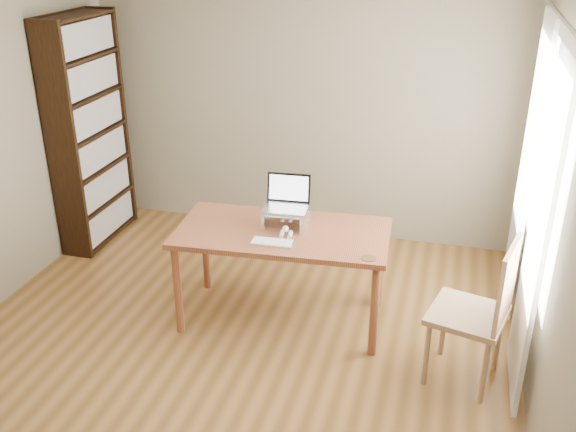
# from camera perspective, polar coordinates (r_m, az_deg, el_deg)

# --- Properties ---
(room) EXTENTS (4.04, 4.54, 2.64)m
(room) POSITION_cam_1_polar(r_m,az_deg,el_deg) (3.95, -6.09, 2.36)
(room) COLOR brown
(room) RESTS_ON ground
(bookshelf) EXTENTS (0.30, 0.90, 2.10)m
(bookshelf) POSITION_cam_1_polar(r_m,az_deg,el_deg) (6.15, -17.26, 7.11)
(bookshelf) COLOR black
(bookshelf) RESTS_ON ground
(curtains) EXTENTS (0.03, 1.90, 2.25)m
(curtains) POSITION_cam_1_polar(r_m,az_deg,el_deg) (4.52, 20.91, 1.94)
(curtains) COLOR white
(curtains) RESTS_ON ground
(desk) EXTENTS (1.60, 0.88, 0.75)m
(desk) POSITION_cam_1_polar(r_m,az_deg,el_deg) (4.70, -0.50, -2.24)
(desk) COLOR brown
(desk) RESTS_ON ground
(laptop_stand) EXTENTS (0.32, 0.25, 0.13)m
(laptop_stand) POSITION_cam_1_polar(r_m,az_deg,el_deg) (4.70, -0.24, 0.03)
(laptop_stand) COLOR silver
(laptop_stand) RESTS_ON desk
(laptop) EXTENTS (0.34, 0.29, 0.23)m
(laptop) POSITION_cam_1_polar(r_m,az_deg,el_deg) (4.70, -0.06, 1.49)
(laptop) COLOR silver
(laptop) RESTS_ON laptop_stand
(keyboard) EXTENTS (0.31, 0.15, 0.02)m
(keyboard) POSITION_cam_1_polar(r_m,az_deg,el_deg) (4.47, -1.41, -2.36)
(keyboard) COLOR silver
(keyboard) RESTS_ON desk
(coaster) EXTENTS (0.10, 0.10, 0.01)m
(coaster) POSITION_cam_1_polar(r_m,az_deg,el_deg) (4.32, 7.17, -3.73)
(coaster) COLOR brown
(coaster) RESTS_ON desk
(cat) EXTENTS (0.25, 0.48, 0.15)m
(cat) POSITION_cam_1_polar(r_m,az_deg,el_deg) (4.73, 0.19, -0.05)
(cat) COLOR #4C433B
(cat) RESTS_ON desk
(chair) EXTENTS (0.56, 0.56, 1.04)m
(chair) POSITION_cam_1_polar(r_m,az_deg,el_deg) (4.29, 16.88, -7.73)
(chair) COLOR tan
(chair) RESTS_ON ground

